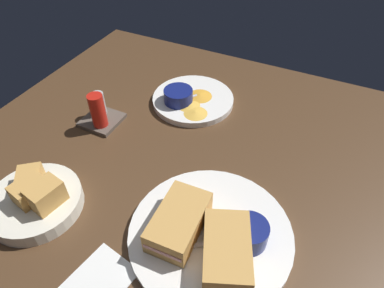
{
  "coord_description": "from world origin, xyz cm",
  "views": [
    {
      "loc": [
        -39.33,
        -21.27,
        54.6
      ],
      "look_at": [
        9.6,
        2.37,
        3.0
      ],
      "focal_mm": 31.72,
      "sensor_mm": 36.0,
      "label": 1
    }
  ],
  "objects_px": {
    "spoon_by_dark_ramekin": "(218,242)",
    "plate_chips_companion": "(193,100)",
    "ramekin_light_gravy": "(178,95)",
    "condiment_caddy": "(99,112)",
    "sandwich_half_far": "(227,251)",
    "ramekin_dark_sauce": "(249,233)",
    "spoon_by_gravy_ramekin": "(177,100)",
    "bread_basket_rear": "(36,199)",
    "sandwich_half_near": "(179,222)",
    "plate_sandwich_main": "(210,234)"
  },
  "relations": [
    {
      "from": "plate_sandwich_main",
      "to": "plate_chips_companion",
      "type": "relative_size",
      "value": 1.37
    },
    {
      "from": "spoon_by_dark_ramekin",
      "to": "plate_chips_companion",
      "type": "distance_m",
      "value": 0.43
    },
    {
      "from": "sandwich_half_far",
      "to": "ramekin_dark_sauce",
      "type": "relative_size",
      "value": 2.28
    },
    {
      "from": "sandwich_half_near",
      "to": "sandwich_half_far",
      "type": "distance_m",
      "value": 0.1
    },
    {
      "from": "spoon_by_dark_ramekin",
      "to": "condiment_caddy",
      "type": "height_order",
      "value": "condiment_caddy"
    },
    {
      "from": "ramekin_dark_sauce",
      "to": "spoon_by_gravy_ramekin",
      "type": "xyz_separation_m",
      "value": [
        0.31,
        0.3,
        -0.02
      ]
    },
    {
      "from": "plate_chips_companion",
      "to": "condiment_caddy",
      "type": "distance_m",
      "value": 0.25
    },
    {
      "from": "sandwich_half_near",
      "to": "spoon_by_gravy_ramekin",
      "type": "height_order",
      "value": "sandwich_half_near"
    },
    {
      "from": "spoon_by_dark_ramekin",
      "to": "spoon_by_gravy_ramekin",
      "type": "relative_size",
      "value": 1.09
    },
    {
      "from": "plate_chips_companion",
      "to": "ramekin_dark_sauce",
      "type": "bearing_deg",
      "value": -141.64
    },
    {
      "from": "ramekin_dark_sauce",
      "to": "bread_basket_rear",
      "type": "xyz_separation_m",
      "value": [
        -0.1,
        0.39,
        -0.01
      ]
    },
    {
      "from": "plate_sandwich_main",
      "to": "ramekin_light_gravy",
      "type": "relative_size",
      "value": 3.92
    },
    {
      "from": "plate_sandwich_main",
      "to": "sandwich_half_near",
      "type": "relative_size",
      "value": 2.18
    },
    {
      "from": "plate_chips_companion",
      "to": "spoon_by_dark_ramekin",
      "type": "bearing_deg",
      "value": -148.66
    },
    {
      "from": "sandwich_half_far",
      "to": "spoon_by_dark_ramekin",
      "type": "bearing_deg",
      "value": 48.89
    },
    {
      "from": "sandwich_half_near",
      "to": "bread_basket_rear",
      "type": "distance_m",
      "value": 0.28
    },
    {
      "from": "plate_sandwich_main",
      "to": "ramekin_light_gravy",
      "type": "bearing_deg",
      "value": 35.76
    },
    {
      "from": "ramekin_dark_sauce",
      "to": "sandwich_half_near",
      "type": "bearing_deg",
      "value": 105.4
    },
    {
      "from": "plate_sandwich_main",
      "to": "ramekin_dark_sauce",
      "type": "bearing_deg",
      "value": -78.72
    },
    {
      "from": "ramekin_light_gravy",
      "to": "condiment_caddy",
      "type": "distance_m",
      "value": 0.2
    },
    {
      "from": "plate_chips_companion",
      "to": "ramekin_light_gravy",
      "type": "bearing_deg",
      "value": 140.19
    },
    {
      "from": "ramekin_dark_sauce",
      "to": "plate_chips_companion",
      "type": "relative_size",
      "value": 0.3
    },
    {
      "from": "plate_sandwich_main",
      "to": "plate_chips_companion",
      "type": "xyz_separation_m",
      "value": [
        0.35,
        0.21,
        0.0
      ]
    },
    {
      "from": "plate_chips_companion",
      "to": "bread_basket_rear",
      "type": "xyz_separation_m",
      "value": [
        -0.44,
        0.12,
        0.02
      ]
    },
    {
      "from": "condiment_caddy",
      "to": "plate_sandwich_main",
      "type": "bearing_deg",
      "value": -115.34
    },
    {
      "from": "ramekin_light_gravy",
      "to": "ramekin_dark_sauce",
      "type": "bearing_deg",
      "value": -136.13
    },
    {
      "from": "spoon_by_dark_ramekin",
      "to": "plate_chips_companion",
      "type": "relative_size",
      "value": 0.42
    },
    {
      "from": "spoon_by_gravy_ramekin",
      "to": "sandwich_half_far",
      "type": "bearing_deg",
      "value": -141.84
    },
    {
      "from": "plate_chips_companion",
      "to": "ramekin_light_gravy",
      "type": "height_order",
      "value": "ramekin_light_gravy"
    },
    {
      "from": "plate_sandwich_main",
      "to": "ramekin_dark_sauce",
      "type": "height_order",
      "value": "ramekin_dark_sauce"
    },
    {
      "from": "ramekin_light_gravy",
      "to": "spoon_by_gravy_ramekin",
      "type": "relative_size",
      "value": 0.9
    },
    {
      "from": "sandwich_half_near",
      "to": "ramekin_dark_sauce",
      "type": "bearing_deg",
      "value": -74.6
    },
    {
      "from": "sandwich_half_far",
      "to": "condiment_caddy",
      "type": "relative_size",
      "value": 1.57
    },
    {
      "from": "ramekin_dark_sauce",
      "to": "spoon_by_dark_ramekin",
      "type": "height_order",
      "value": "ramekin_dark_sauce"
    },
    {
      "from": "spoon_by_dark_ramekin",
      "to": "ramekin_light_gravy",
      "type": "xyz_separation_m",
      "value": [
        0.34,
        0.25,
        0.01
      ]
    },
    {
      "from": "condiment_caddy",
      "to": "ramekin_dark_sauce",
      "type": "bearing_deg",
      "value": -110.47
    },
    {
      "from": "ramekin_dark_sauce",
      "to": "condiment_caddy",
      "type": "bearing_deg",
      "value": 69.53
    },
    {
      "from": "bread_basket_rear",
      "to": "condiment_caddy",
      "type": "distance_m",
      "value": 0.27
    },
    {
      "from": "plate_sandwich_main",
      "to": "spoon_by_dark_ramekin",
      "type": "xyz_separation_m",
      "value": [
        -0.02,
        -0.02,
        0.01
      ]
    },
    {
      "from": "ramekin_dark_sauce",
      "to": "plate_chips_companion",
      "type": "bearing_deg",
      "value": 38.36
    },
    {
      "from": "plate_sandwich_main",
      "to": "sandwich_half_far",
      "type": "xyz_separation_m",
      "value": [
        -0.04,
        -0.04,
        0.03
      ]
    },
    {
      "from": "spoon_by_dark_ramekin",
      "to": "condiment_caddy",
      "type": "distance_m",
      "value": 0.44
    },
    {
      "from": "ramekin_light_gravy",
      "to": "bread_basket_rear",
      "type": "distance_m",
      "value": 0.42
    },
    {
      "from": "ramekin_dark_sauce",
      "to": "spoon_by_gravy_ramekin",
      "type": "relative_size",
      "value": 0.78
    },
    {
      "from": "plate_sandwich_main",
      "to": "sandwich_half_far",
      "type": "distance_m",
      "value": 0.06
    },
    {
      "from": "plate_sandwich_main",
      "to": "bread_basket_rear",
      "type": "xyz_separation_m",
      "value": [
        -0.08,
        0.33,
        0.02
      ]
    },
    {
      "from": "plate_sandwich_main",
      "to": "condiment_caddy",
      "type": "distance_m",
      "value": 0.41
    },
    {
      "from": "sandwich_half_near",
      "to": "plate_chips_companion",
      "type": "distance_m",
      "value": 0.41
    },
    {
      "from": "sandwich_half_far",
      "to": "bread_basket_rear",
      "type": "bearing_deg",
      "value": 97.5
    },
    {
      "from": "condiment_caddy",
      "to": "bread_basket_rear",
      "type": "bearing_deg",
      "value": -170.37
    }
  ]
}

